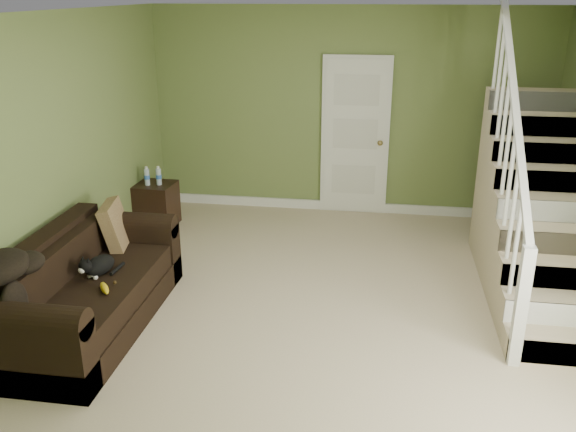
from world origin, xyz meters
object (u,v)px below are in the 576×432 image
(side_table, at_px, (156,204))
(cat, at_px, (98,266))
(sofa, at_px, (86,293))
(banana, at_px, (104,288))

(side_table, height_order, cat, side_table)
(sofa, relative_size, banana, 10.10)
(side_table, xyz_separation_m, cat, (0.36, -2.32, 0.26))
(sofa, xyz_separation_m, cat, (0.11, 0.08, 0.22))
(sofa, bearing_deg, side_table, 96.03)
(banana, bearing_deg, side_table, 65.90)
(side_table, bearing_deg, cat, -81.21)
(cat, distance_m, banana, 0.33)
(side_table, bearing_deg, sofa, -83.97)
(sofa, relative_size, cat, 4.46)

